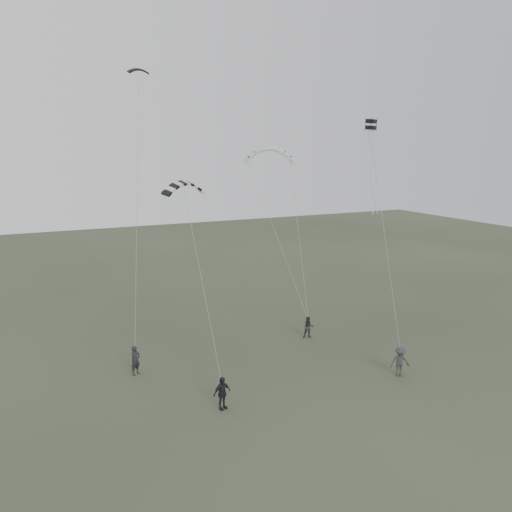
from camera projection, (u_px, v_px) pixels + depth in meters
name	position (u px, v px, depth m)	size (l,w,h in m)	color
ground	(282.00, 386.00, 30.78)	(140.00, 140.00, 0.00)	#313826
flyer_left	(135.00, 360.00, 32.18)	(0.71, 0.46, 1.93)	black
flyer_right	(308.00, 327.00, 38.51)	(0.83, 0.64, 1.70)	#28282E
flyer_center	(222.00, 393.00, 27.86)	(1.12, 0.47, 1.92)	black
flyer_far	(400.00, 362.00, 31.94)	(1.27, 0.73, 1.97)	#2E2E33
kite_dark_small	(138.00, 69.00, 35.03)	(1.48, 0.44, 0.50)	black
kite_pale_large	(269.00, 148.00, 42.65)	(4.50, 1.01, 1.81)	#B8BBBE
kite_striped	(184.00, 183.00, 32.31)	(2.98, 0.75, 1.17)	black
kite_box	(371.00, 124.00, 35.46)	(0.65, 0.65, 0.72)	black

